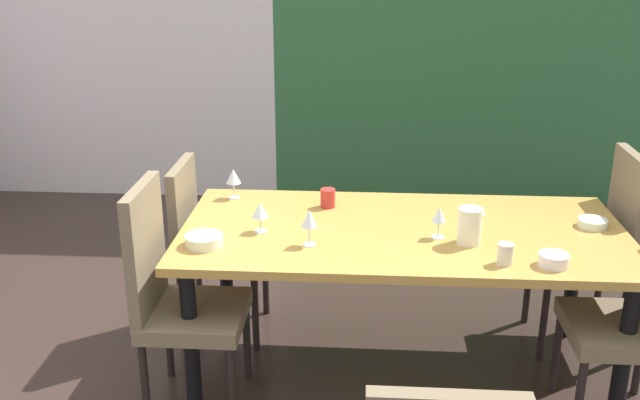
{
  "coord_description": "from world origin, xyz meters",
  "views": [
    {
      "loc": [
        0.47,
        -2.71,
        2.0
      ],
      "look_at": [
        0.26,
        0.44,
        0.85
      ],
      "focal_mm": 40.0,
      "sensor_mm": 36.0,
      "label": 1
    }
  ],
  "objects_px": {
    "serving_bowl_north": "(204,240)",
    "cup_south": "(328,198)",
    "wine_glass_center": "(233,177)",
    "wine_glass_rear": "(439,216)",
    "dining_table": "(402,244)",
    "serving_bowl_left": "(592,223)",
    "serving_bowl_west": "(554,260)",
    "chair_left_near": "(174,291)",
    "chair_right_near": "(640,316)",
    "chair_right_far": "(598,245)",
    "wine_glass_right": "(261,211)",
    "wine_glass_front": "(309,219)",
    "cup_near_window": "(505,254)",
    "pitcher_east": "(470,226)",
    "chair_left_far": "(208,240)"
  },
  "relations": [
    {
      "from": "chair_left_far",
      "to": "wine_glass_front",
      "type": "bearing_deg",
      "value": 47.08
    },
    {
      "from": "chair_right_near",
      "to": "cup_near_window",
      "type": "height_order",
      "value": "chair_right_near"
    },
    {
      "from": "dining_table",
      "to": "pitcher_east",
      "type": "relative_size",
      "value": 12.45
    },
    {
      "from": "wine_glass_center",
      "to": "pitcher_east",
      "type": "height_order",
      "value": "pitcher_east"
    },
    {
      "from": "cup_near_window",
      "to": "chair_right_near",
      "type": "bearing_deg",
      "value": 2.94
    },
    {
      "from": "pitcher_east",
      "to": "serving_bowl_north",
      "type": "bearing_deg",
      "value": -174.75
    },
    {
      "from": "chair_right_near",
      "to": "serving_bowl_left",
      "type": "height_order",
      "value": "chair_right_near"
    },
    {
      "from": "chair_right_near",
      "to": "wine_glass_right",
      "type": "height_order",
      "value": "chair_right_near"
    },
    {
      "from": "chair_left_near",
      "to": "cup_south",
      "type": "height_order",
      "value": "chair_left_near"
    },
    {
      "from": "chair_right_far",
      "to": "wine_glass_front",
      "type": "xyz_separation_m",
      "value": [
        -1.42,
        -0.54,
        0.31
      ]
    },
    {
      "from": "dining_table",
      "to": "serving_bowl_left",
      "type": "xyz_separation_m",
      "value": [
        0.88,
        0.08,
        0.09
      ]
    },
    {
      "from": "wine_glass_right",
      "to": "chair_left_near",
      "type": "bearing_deg",
      "value": -145.44
    },
    {
      "from": "chair_right_near",
      "to": "wine_glass_rear",
      "type": "height_order",
      "value": "chair_right_near"
    },
    {
      "from": "chair_left_far",
      "to": "dining_table",
      "type": "bearing_deg",
      "value": 72.05
    },
    {
      "from": "wine_glass_center",
      "to": "cup_near_window",
      "type": "distance_m",
      "value": 1.45
    },
    {
      "from": "wine_glass_center",
      "to": "wine_glass_front",
      "type": "bearing_deg",
      "value": -52.96
    },
    {
      "from": "serving_bowl_north",
      "to": "cup_south",
      "type": "distance_m",
      "value": 0.73
    },
    {
      "from": "wine_glass_front",
      "to": "serving_bowl_west",
      "type": "distance_m",
      "value": 1.03
    },
    {
      "from": "cup_near_window",
      "to": "pitcher_east",
      "type": "height_order",
      "value": "pitcher_east"
    },
    {
      "from": "wine_glass_front",
      "to": "cup_near_window",
      "type": "bearing_deg",
      "value": -9.53
    },
    {
      "from": "dining_table",
      "to": "serving_bowl_left",
      "type": "bearing_deg",
      "value": 5.44
    },
    {
      "from": "chair_right_near",
      "to": "serving_bowl_left",
      "type": "relative_size",
      "value": 6.72
    },
    {
      "from": "wine_glass_center",
      "to": "serving_bowl_west",
      "type": "bearing_deg",
      "value": -26.44
    },
    {
      "from": "cup_near_window",
      "to": "pitcher_east",
      "type": "xyz_separation_m",
      "value": [
        -0.12,
        0.21,
        0.04
      ]
    },
    {
      "from": "chair_left_far",
      "to": "wine_glass_rear",
      "type": "xyz_separation_m",
      "value": [
        1.15,
        -0.41,
        0.33
      ]
    },
    {
      "from": "chair_right_near",
      "to": "wine_glass_right",
      "type": "distance_m",
      "value": 1.69
    },
    {
      "from": "chair_right_near",
      "to": "pitcher_east",
      "type": "relative_size",
      "value": 5.46
    },
    {
      "from": "chair_right_far",
      "to": "chair_left_near",
      "type": "bearing_deg",
      "value": 107.8
    },
    {
      "from": "wine_glass_front",
      "to": "serving_bowl_north",
      "type": "relative_size",
      "value": 0.99
    },
    {
      "from": "chair_left_near",
      "to": "wine_glass_right",
      "type": "height_order",
      "value": "chair_left_near"
    },
    {
      "from": "chair_right_far",
      "to": "chair_right_near",
      "type": "bearing_deg",
      "value": 178.85
    },
    {
      "from": "chair_right_far",
      "to": "wine_glass_right",
      "type": "distance_m",
      "value": 1.72
    },
    {
      "from": "chair_left_far",
      "to": "serving_bowl_north",
      "type": "relative_size",
      "value": 5.67
    },
    {
      "from": "chair_left_near",
      "to": "chair_right_far",
      "type": "relative_size",
      "value": 1.01
    },
    {
      "from": "chair_left_far",
      "to": "cup_south",
      "type": "relative_size",
      "value": 10.07
    },
    {
      "from": "chair_right_near",
      "to": "chair_right_far",
      "type": "bearing_deg",
      "value": -1.15
    },
    {
      "from": "wine_glass_center",
      "to": "serving_bowl_north",
      "type": "height_order",
      "value": "wine_glass_center"
    },
    {
      "from": "wine_glass_rear",
      "to": "dining_table",
      "type": "bearing_deg",
      "value": 148.59
    },
    {
      "from": "serving_bowl_west",
      "to": "dining_table",
      "type": "bearing_deg",
      "value": 149.04
    },
    {
      "from": "chair_left_far",
      "to": "wine_glass_right",
      "type": "bearing_deg",
      "value": 40.94
    },
    {
      "from": "cup_south",
      "to": "serving_bowl_left",
      "type": "bearing_deg",
      "value": -8.27
    },
    {
      "from": "serving_bowl_west",
      "to": "serving_bowl_north",
      "type": "height_order",
      "value": "serving_bowl_west"
    },
    {
      "from": "chair_left_near",
      "to": "wine_glass_rear",
      "type": "distance_m",
      "value": 1.21
    },
    {
      "from": "wine_glass_center",
      "to": "wine_glass_rear",
      "type": "relative_size",
      "value": 1.08
    },
    {
      "from": "chair_left_near",
      "to": "serving_bowl_north",
      "type": "relative_size",
      "value": 6.29
    },
    {
      "from": "wine_glass_right",
      "to": "cup_south",
      "type": "relative_size",
      "value": 1.47
    },
    {
      "from": "wine_glass_front",
      "to": "cup_near_window",
      "type": "relative_size",
      "value": 1.84
    },
    {
      "from": "wine_glass_rear",
      "to": "cup_south",
      "type": "bearing_deg",
      "value": 145.26
    },
    {
      "from": "wine_glass_rear",
      "to": "pitcher_east",
      "type": "distance_m",
      "value": 0.14
    },
    {
      "from": "chair_left_near",
      "to": "wine_glass_center",
      "type": "distance_m",
      "value": 0.77
    }
  ]
}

